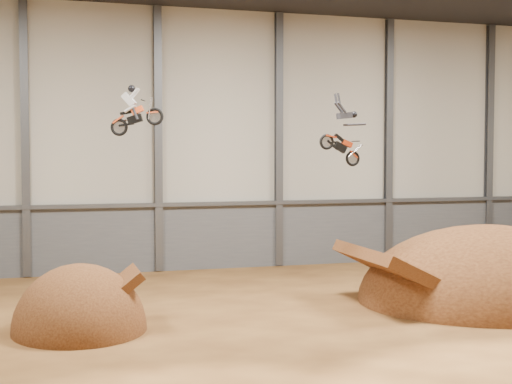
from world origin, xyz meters
TOP-DOWN VIEW (x-y plane):
  - floor at (0.00, 0.00)m, footprint 40.00×40.00m
  - back_wall at (0.00, 15.00)m, footprint 40.00×0.10m
  - lower_band_back at (0.00, 14.90)m, footprint 39.80×0.18m
  - steel_rail at (0.00, 14.75)m, footprint 39.80×0.35m
  - steel_column_1 at (-10.00, 14.80)m, footprint 0.40×0.36m
  - steel_column_2 at (-3.33, 14.80)m, footprint 0.40×0.36m
  - steel_column_3 at (3.33, 14.80)m, footprint 0.40×0.36m
  - steel_column_4 at (10.00, 14.80)m, footprint 0.40×0.36m
  - steel_column_5 at (16.67, 14.80)m, footprint 0.40×0.36m
  - takeoff_ramp at (-7.86, 2.92)m, footprint 4.69×5.41m
  - landing_ramp at (8.99, 3.34)m, footprint 11.17×9.88m
  - fmx_rider_a at (-5.35, 5.99)m, footprint 2.77×1.65m
  - fmx_rider_b at (2.01, 3.30)m, footprint 3.35×1.01m

SIDE VIEW (x-z plane):
  - floor at x=0.00m, z-range 0.00..0.00m
  - takeoff_ramp at x=-7.86m, z-range -2.34..2.34m
  - landing_ramp at x=8.99m, z-range -3.22..3.22m
  - lower_band_back at x=0.00m, z-range 0.00..3.50m
  - steel_rail at x=0.00m, z-range 3.45..3.65m
  - back_wall at x=0.00m, z-range 0.00..14.00m
  - steel_column_1 at x=-10.00m, z-range 0.05..13.95m
  - steel_column_2 at x=-3.33m, z-range 0.05..13.95m
  - steel_column_3 at x=3.33m, z-range 0.05..13.95m
  - steel_column_4 at x=10.00m, z-range 0.05..13.95m
  - steel_column_5 at x=16.67m, z-range 0.05..13.95m
  - fmx_rider_b at x=2.01m, z-range 5.62..8.78m
  - fmx_rider_a at x=-5.35m, z-range 6.90..9.41m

